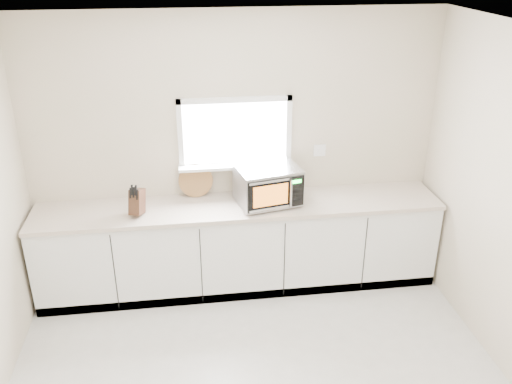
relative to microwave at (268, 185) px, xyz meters
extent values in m
cube|color=beige|center=(-0.28, 0.32, 0.24)|extent=(4.00, 0.02, 2.70)
cube|color=white|center=(-0.28, 0.31, 0.44)|extent=(1.00, 0.02, 0.60)
cube|color=white|center=(-0.28, 0.24, 0.12)|extent=(1.12, 0.16, 0.03)
cube|color=white|center=(-0.28, 0.29, 0.76)|extent=(1.10, 0.04, 0.05)
cube|color=white|center=(-0.28, 0.29, 0.11)|extent=(1.10, 0.04, 0.05)
cube|color=white|center=(-0.80, 0.29, 0.44)|extent=(0.05, 0.04, 0.70)
cube|color=white|center=(0.25, 0.29, 0.44)|extent=(0.05, 0.04, 0.70)
cube|color=white|center=(0.57, 0.31, 0.21)|extent=(0.12, 0.01, 0.12)
cube|color=white|center=(-0.28, 0.02, -0.67)|extent=(3.92, 0.60, 0.88)
cube|color=beige|center=(-0.28, 0.01, -0.21)|extent=(3.92, 0.64, 0.04)
cylinder|color=black|center=(-0.20, -0.21, -0.19)|extent=(0.03, 0.03, 0.02)
cylinder|color=black|center=(-0.27, 0.13, -0.19)|extent=(0.03, 0.03, 0.02)
cylinder|color=black|center=(0.27, -0.11, -0.19)|extent=(0.03, 0.03, 0.02)
cylinder|color=black|center=(0.20, 0.22, -0.19)|extent=(0.03, 0.03, 0.02)
cube|color=#A9ABB0|center=(0.00, 0.01, 0.00)|extent=(0.65, 0.54, 0.34)
cube|color=black|center=(0.04, -0.21, 0.00)|extent=(0.54, 0.12, 0.30)
cube|color=orange|center=(-0.01, -0.23, 0.00)|extent=(0.33, 0.07, 0.21)
cylinder|color=silver|center=(0.18, -0.21, 0.00)|extent=(0.02, 0.02, 0.27)
cube|color=black|center=(0.24, -0.18, 0.00)|extent=(0.14, 0.03, 0.30)
cube|color=#19FF33|center=(0.24, -0.18, 0.10)|extent=(0.10, 0.02, 0.03)
cube|color=silver|center=(0.00, 0.01, 0.17)|extent=(0.65, 0.54, 0.01)
cube|color=#402417|center=(-1.23, -0.08, -0.06)|extent=(0.17, 0.24, 0.27)
cube|color=black|center=(-1.28, -0.12, 0.05)|extent=(0.03, 0.05, 0.10)
cube|color=black|center=(-1.24, -0.13, 0.06)|extent=(0.03, 0.05, 0.10)
cube|color=black|center=(-1.21, -0.13, 0.04)|extent=(0.03, 0.05, 0.10)
cube|color=black|center=(-1.26, -0.12, 0.08)|extent=(0.03, 0.05, 0.10)
cube|color=black|center=(-1.22, -0.13, 0.08)|extent=(0.03, 0.05, 0.10)
cylinder|color=#A36C3F|center=(-0.68, 0.26, -0.03)|extent=(0.34, 0.08, 0.34)
cylinder|color=#A9ABB0|center=(0.31, 0.08, -0.10)|extent=(0.16, 0.16, 0.18)
cylinder|color=black|center=(0.31, 0.08, 0.01)|extent=(0.15, 0.15, 0.04)
camera|label=1|loc=(-0.76, -4.65, 2.11)|focal=38.00mm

